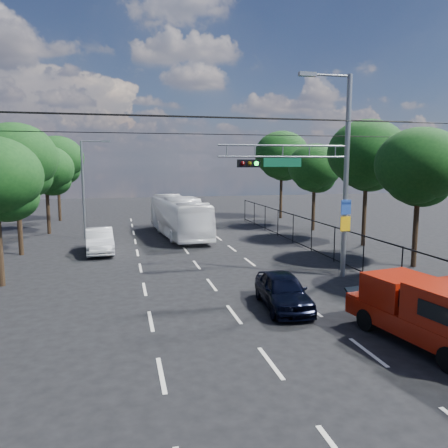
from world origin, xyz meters
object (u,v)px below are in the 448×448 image
object	(u,v)px
signal_mast	(323,168)
navy_hatchback	(283,290)
white_bus	(179,216)
red_pickup	(430,312)
white_van	(100,241)

from	to	relation	value
signal_mast	navy_hatchback	xyz separation A→B (m)	(-3.28, -3.70, -4.57)
navy_hatchback	white_bus	xyz separation A→B (m)	(-1.67, 17.45, 0.81)
signal_mast	navy_hatchback	bearing A→B (deg)	-131.62
red_pickup	navy_hatchback	distance (m)	5.27
red_pickup	white_bus	bearing A→B (deg)	102.16
navy_hatchback	white_van	size ratio (longest dim) A/B	0.87
red_pickup	navy_hatchback	bearing A→B (deg)	125.01
navy_hatchback	white_van	world-z (taller)	white_van
white_bus	white_van	world-z (taller)	white_bus
white_bus	signal_mast	bearing A→B (deg)	-75.67
navy_hatchback	red_pickup	bearing A→B (deg)	-49.85
red_pickup	white_bus	world-z (taller)	white_bus
signal_mast	navy_hatchback	size ratio (longest dim) A/B	2.40
red_pickup	white_van	world-z (taller)	red_pickup
signal_mast	white_bus	xyz separation A→B (m)	(-4.96, 13.76, -3.76)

